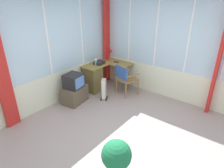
% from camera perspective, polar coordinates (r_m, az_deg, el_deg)
% --- Properties ---
extents(ground, '(5.25, 5.20, 0.06)m').
position_cam_1_polar(ground, '(4.08, 2.50, -15.05)').
color(ground, gray).
extents(north_window_panel, '(4.25, 0.07, 2.73)m').
position_cam_1_polar(north_window_panel, '(4.85, -18.28, 8.96)').
color(north_window_panel, silver).
rests_on(north_window_panel, ground).
extents(east_window_panel, '(0.07, 4.20, 2.73)m').
position_cam_1_polar(east_window_panel, '(5.20, 17.07, 10.15)').
color(east_window_panel, silver).
rests_on(east_window_panel, ground).
extents(curtain_north_left, '(0.29, 0.09, 2.63)m').
position_cam_1_polar(curtain_north_left, '(4.28, -30.39, 4.12)').
color(curtain_north_left, red).
rests_on(curtain_north_left, ground).
extents(curtain_corner, '(0.29, 0.10, 2.63)m').
position_cam_1_polar(curtain_corner, '(6.09, -1.44, 12.73)').
color(curtain_corner, red).
rests_on(curtain_corner, ground).
extents(curtain_east_far, '(0.28, 0.07, 2.63)m').
position_cam_1_polar(curtain_east_far, '(4.86, 29.29, 6.47)').
color(curtain_east_far, red).
rests_on(curtain_east_far, ground).
extents(desk, '(1.21, 1.04, 0.76)m').
position_cam_1_polar(desk, '(5.63, -5.12, 2.03)').
color(desk, olive).
rests_on(desk, ground).
extents(desk_lamp, '(0.22, 0.19, 0.34)m').
position_cam_1_polar(desk_lamp, '(6.00, -0.41, 9.21)').
color(desk_lamp, red).
rests_on(desk_lamp, desk).
extents(tv_remote, '(0.08, 0.16, 0.02)m').
position_cam_1_polar(tv_remote, '(5.81, 1.21, 6.57)').
color(tv_remote, black).
rests_on(tv_remote, desk).
extents(spray_bottle, '(0.06, 0.06, 0.22)m').
position_cam_1_polar(spray_bottle, '(5.55, -4.83, 6.64)').
color(spray_bottle, '#4BAEE5').
rests_on(spray_bottle, desk).
extents(paper_tray, '(0.32, 0.25, 0.09)m').
position_cam_1_polar(paper_tray, '(5.66, -3.79, 6.38)').
color(paper_tray, '#2B2524').
rests_on(paper_tray, desk).
extents(wooden_armchair, '(0.61, 0.60, 0.89)m').
position_cam_1_polar(wooden_armchair, '(5.29, 3.65, 2.35)').
color(wooden_armchair, olive).
rests_on(wooden_armchair, ground).
extents(tv_on_stand, '(0.70, 0.54, 0.79)m').
position_cam_1_polar(tv_on_stand, '(5.09, -11.11, -1.74)').
color(tv_on_stand, brown).
rests_on(tv_on_stand, ground).
extents(space_heater, '(0.29, 0.26, 0.58)m').
position_cam_1_polar(space_heater, '(5.19, -2.37, -1.40)').
color(space_heater, silver).
rests_on(space_heater, ground).
extents(potted_plant, '(0.49, 0.49, 0.57)m').
position_cam_1_polar(potted_plant, '(3.20, 1.33, -20.57)').
color(potted_plant, '#945B31').
rests_on(potted_plant, ground).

